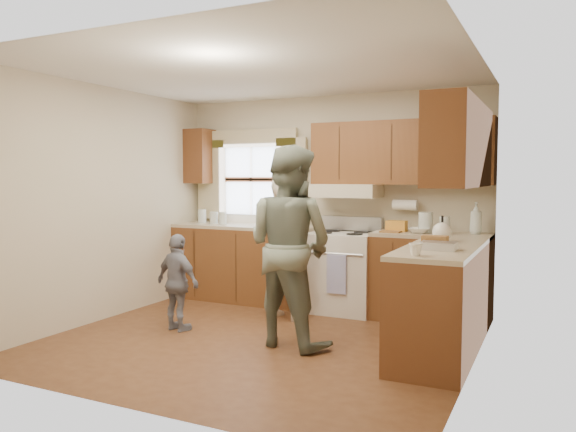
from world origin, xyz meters
The scene contains 6 objects.
room centered at (0.00, 0.00, 1.25)m, with size 3.80×3.80×3.80m.
kitchen_fixtures centered at (0.61, 1.08, 0.84)m, with size 3.80×2.25×2.15m.
stove centered at (0.30, 1.44, 0.47)m, with size 0.76×0.67×1.07m.
woman_left centered at (-0.15, 0.85, 0.79)m, with size 0.58×0.38×1.58m, color silver.
woman_right centered at (0.30, 0.02, 0.91)m, with size 0.88×0.69×1.82m, color #1D3625.
child centered at (-0.90, -0.05, 0.48)m, with size 0.57×0.24×0.97m, color gray.
Camera 1 is at (2.48, -4.55, 1.53)m, focal length 35.00 mm.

